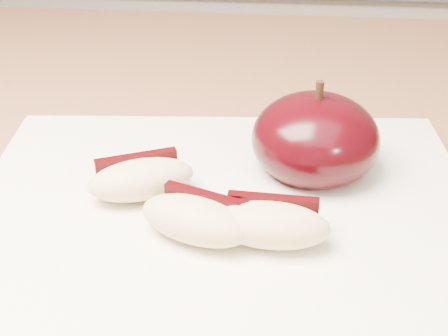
{
  "coord_description": "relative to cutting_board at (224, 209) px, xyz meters",
  "views": [
    {
      "loc": [
        -0.02,
        0.05,
        1.14
      ],
      "look_at": [
        -0.05,
        0.39,
        0.94
      ],
      "focal_mm": 50.0,
      "sensor_mm": 36.0,
      "label": 1
    }
  ],
  "objects": [
    {
      "name": "back_cabinet",
      "position": [
        0.05,
        0.81,
        -0.44
      ],
      "size": [
        2.4,
        0.62,
        0.94
      ],
      "color": "silver",
      "rests_on": "ground"
    },
    {
      "name": "cutting_board",
      "position": [
        0.0,
        0.0,
        0.0
      ],
      "size": [
        0.35,
        0.26,
        0.01
      ],
      "primitive_type": "cube",
      "rotation": [
        0.0,
        0.0,
        0.07
      ],
      "color": "white",
      "rests_on": "island_counter"
    },
    {
      "name": "apple_half",
      "position": [
        0.06,
        0.05,
        0.03
      ],
      "size": [
        0.11,
        0.11,
        0.07
      ],
      "rotation": [
        0.0,
        0.0,
        0.27
      ],
      "color": "black",
      "rests_on": "cutting_board"
    },
    {
      "name": "apple_wedge_a",
      "position": [
        -0.05,
        0.0,
        0.02
      ],
      "size": [
        0.08,
        0.06,
        0.03
      ],
      "rotation": [
        0.0,
        0.0,
        0.4
      ],
      "color": "beige",
      "rests_on": "cutting_board"
    },
    {
      "name": "apple_wedge_b",
      "position": [
        -0.01,
        -0.04,
        0.02
      ],
      "size": [
        0.08,
        0.06,
        0.03
      ],
      "rotation": [
        0.0,
        0.0,
        -0.36
      ],
      "color": "beige",
      "rests_on": "cutting_board"
    },
    {
      "name": "apple_wedge_c",
      "position": [
        0.03,
        -0.04,
        0.02
      ],
      "size": [
        0.07,
        0.04,
        0.03
      ],
      "rotation": [
        0.0,
        0.0,
        -0.06
      ],
      "color": "beige",
      "rests_on": "cutting_board"
    }
  ]
}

